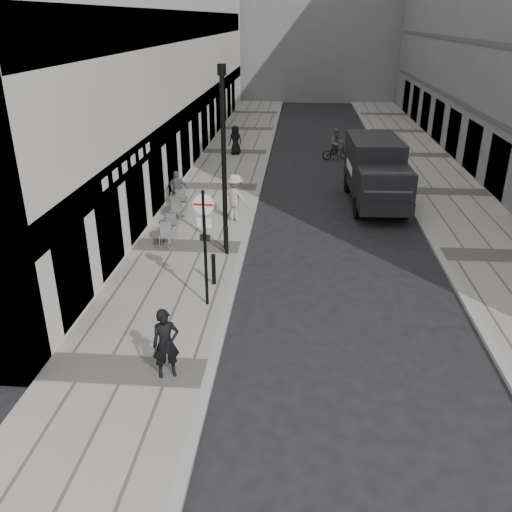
{
  "coord_description": "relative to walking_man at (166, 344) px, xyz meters",
  "views": [
    {
      "loc": [
        1.93,
        -7.68,
        7.77
      ],
      "look_at": [
        0.77,
        6.71,
        1.4
      ],
      "focal_mm": 38.0,
      "sensor_mm": 36.0,
      "label": 1
    }
  ],
  "objects": [
    {
      "name": "sign_post",
      "position": [
        0.35,
        3.48,
        1.35
      ],
      "size": [
        0.59,
        0.12,
        3.43
      ],
      "rotation": [
        0.0,
        0.0,
        -0.1
      ],
      "color": "black",
      "rests_on": "sidewalk"
    },
    {
      "name": "pedestrian_a",
      "position": [
        -2.37,
        12.13,
        -0.05
      ],
      "size": [
        1.0,
        0.57,
        1.6
      ],
      "primitive_type": "imported",
      "rotation": [
        0.0,
        0.0,
        3.34
      ],
      "color": "#5D5E63",
      "rests_on": "sidewalk"
    },
    {
      "name": "cafe_table_far",
      "position": [
        -1.85,
        8.13,
        -0.38
      ],
      "size": [
        0.72,
        1.63,
        0.93
      ],
      "color": "#B2B3B5",
      "rests_on": "sidewalk"
    },
    {
      "name": "walking_man",
      "position": [
        0.0,
        0.0,
        0.0
      ],
      "size": [
        0.73,
        0.62,
        1.71
      ],
      "primitive_type": "imported",
      "rotation": [
        0.0,
        0.0,
        0.39
      ],
      "color": "black",
      "rests_on": "sidewalk"
    },
    {
      "name": "bollard_near",
      "position": [
        0.44,
        7.18,
        -0.38
      ],
      "size": [
        0.13,
        0.13,
        0.95
      ],
      "primitive_type": "cylinder",
      "color": "black",
      "rests_on": "sidewalk"
    },
    {
      "name": "ground",
      "position": [
        0.95,
        -2.57,
        -0.97
      ],
      "size": [
        120.0,
        120.0,
        0.0
      ],
      "primitive_type": "plane",
      "color": "black",
      "rests_on": "ground"
    },
    {
      "name": "far_sidewalk",
      "position": [
        9.95,
        15.43,
        -0.91
      ],
      "size": [
        4.0,
        60.0,
        0.12
      ],
      "primitive_type": "cube",
      "color": "gray",
      "rests_on": "ground"
    },
    {
      "name": "lamppost",
      "position": [
        0.35,
        7.61,
        2.66
      ],
      "size": [
        0.28,
        0.28,
        6.32
      ],
      "color": "black",
      "rests_on": "sidewalk"
    },
    {
      "name": "cyclist",
      "position": [
        5.06,
        21.98,
        -0.26
      ],
      "size": [
        1.79,
        1.06,
        1.82
      ],
      "rotation": [
        0.0,
        0.0,
        0.3
      ],
      "color": "black",
      "rests_on": "ground"
    },
    {
      "name": "cafe_table_near",
      "position": [
        -2.03,
        10.81,
        -0.34
      ],
      "size": [
        0.79,
        1.77,
        1.01
      ],
      "color": "#ABABAD",
      "rests_on": "sidewalk"
    },
    {
      "name": "cafe_table_mid",
      "position": [
        -2.65,
        13.34,
        -0.42
      ],
      "size": [
        0.67,
        1.51,
        0.86
      ],
      "color": "silver",
      "rests_on": "sidewalk"
    },
    {
      "name": "sidewalk",
      "position": [
        -1.05,
        15.43,
        -0.91
      ],
      "size": [
        4.0,
        60.0,
        0.12
      ],
      "primitive_type": "cube",
      "color": "gray",
      "rests_on": "ground"
    },
    {
      "name": "pedestrian_b",
      "position": [
        0.35,
        10.62,
        0.11
      ],
      "size": [
        1.43,
        1.18,
        1.93
      ],
      "primitive_type": "imported",
      "rotation": [
        0.0,
        0.0,
        2.7
      ],
      "color": "#AEA6A0",
      "rests_on": "sidewalk"
    },
    {
      "name": "bollard_far",
      "position": [
        0.35,
        4.78,
        -0.38
      ],
      "size": [
        0.13,
        0.13,
        0.95
      ],
      "primitive_type": "cylinder",
      "color": "black",
      "rests_on": "sidewalk"
    },
    {
      "name": "panel_van",
      "position": [
        6.32,
        13.77,
        0.61
      ],
      "size": [
        2.42,
        6.05,
        2.81
      ],
      "rotation": [
        0.0,
        0.0,
        0.04
      ],
      "color": "black",
      "rests_on": "ground"
    },
    {
      "name": "pedestrian_c",
      "position": [
        -1.0,
        22.37,
        0.01
      ],
      "size": [
        1.0,
        0.91,
        1.72
      ],
      "primitive_type": "imported",
      "rotation": [
        0.0,
        0.0,
        3.71
      ],
      "color": "black",
      "rests_on": "sidewalk"
    }
  ]
}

